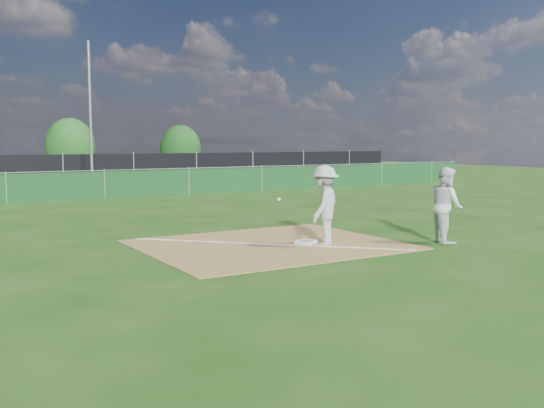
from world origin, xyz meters
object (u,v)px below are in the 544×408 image
(car_right, at_px, (100,170))
(tree_right, at_px, (181,148))
(runner, at_px, (446,205))
(light_pole, at_px, (90,114))
(first_base, at_px, (306,242))
(tree_mid, at_px, (70,146))
(play_at_first, at_px, (324,205))

(car_right, bearing_deg, tree_right, -73.06)
(car_right, bearing_deg, runner, 159.95)
(runner, relative_size, tree_right, 0.50)
(light_pole, xyz_separation_m, tree_right, (9.76, 10.56, -2.04))
(first_base, bearing_deg, runner, -27.42)
(runner, relative_size, car_right, 0.40)
(tree_mid, bearing_deg, play_at_first, -93.14)
(first_base, xyz_separation_m, play_at_first, (0.26, -0.40, 0.92))
(runner, distance_m, tree_right, 35.06)
(first_base, height_order, play_at_first, play_at_first)
(light_pole, xyz_separation_m, first_base, (-0.69, -22.10, -3.94))
(play_at_first, relative_size, runner, 1.11)
(car_right, height_order, tree_mid, tree_mid)
(runner, distance_m, tree_mid, 34.83)
(play_at_first, bearing_deg, tree_right, 72.86)
(light_pole, bearing_deg, runner, -84.21)
(first_base, relative_size, runner, 0.22)
(play_at_first, distance_m, tree_mid, 33.66)
(runner, relative_size, tree_mid, 0.45)
(tree_mid, xyz_separation_m, tree_right, (8.36, -0.53, -0.21))
(tree_right, bearing_deg, car_right, -141.24)
(runner, height_order, tree_mid, tree_mid)
(first_base, bearing_deg, car_right, 85.08)
(car_right, distance_m, tree_right, 10.60)
(light_pole, xyz_separation_m, play_at_first, (-0.44, -22.49, -3.02))
(play_at_first, bearing_deg, light_pole, 88.89)
(first_base, bearing_deg, tree_right, 72.25)
(light_pole, xyz_separation_m, tree_mid, (1.40, 11.09, -1.83))
(car_right, relative_size, tree_mid, 1.12)
(tree_right, bearing_deg, tree_mid, 176.36)
(light_pole, distance_m, tree_right, 14.53)
(runner, bearing_deg, tree_mid, 23.23)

